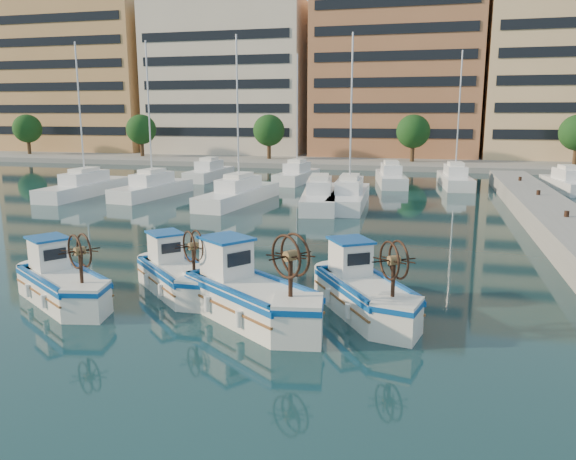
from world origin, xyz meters
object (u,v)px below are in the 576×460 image
object	(u,v)px
fishing_boat_a	(61,281)
fishing_boat_c	(247,292)
fishing_boat_b	(176,272)
fishing_boat_d	(363,289)

from	to	relation	value
fishing_boat_a	fishing_boat_c	bearing A→B (deg)	-55.68
fishing_boat_b	fishing_boat_d	distance (m)	6.77
fishing_boat_b	fishing_boat_a	bearing A→B (deg)	165.45
fishing_boat_b	fishing_boat_c	size ratio (longest dim) A/B	0.80
fishing_boat_a	fishing_boat_d	size ratio (longest dim) A/B	0.95
fishing_boat_c	fishing_boat_d	xyz separation A→B (m)	(3.42, 1.40, -0.07)
fishing_boat_c	fishing_boat_b	bearing A→B (deg)	96.23
fishing_boat_a	fishing_boat_d	world-z (taller)	fishing_boat_d
fishing_boat_c	fishing_boat_d	distance (m)	3.69
fishing_boat_d	fishing_boat_a	bearing A→B (deg)	155.95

